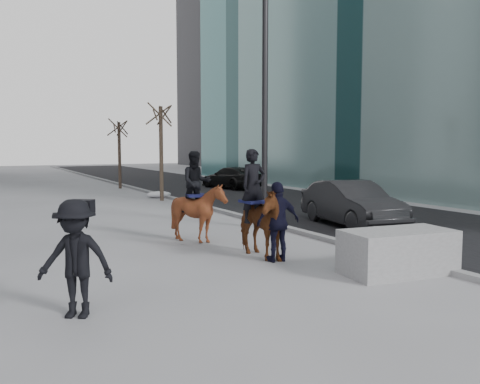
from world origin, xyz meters
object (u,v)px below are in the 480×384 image
planter (398,252)px  mounted_left (256,217)px  car_near (352,204)px  mounted_right (198,206)px

planter → mounted_left: mounted_left is taller
car_near → mounted_left: (-4.86, -2.48, 0.20)m
planter → mounted_right: bearing=114.2°
car_near → planter: bearing=-111.9°
planter → car_near: 5.96m
car_near → mounted_left: 5.46m
mounted_left → car_near: bearing=27.0°
car_near → mounted_right: (-5.31, -0.19, 0.24)m
mounted_left → mounted_right: 2.34m
car_near → mounted_right: bearing=-168.3°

